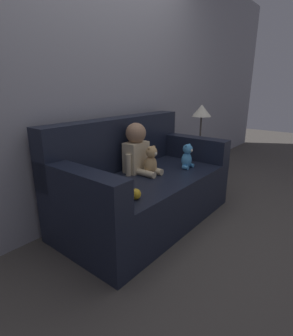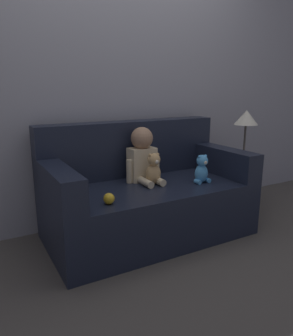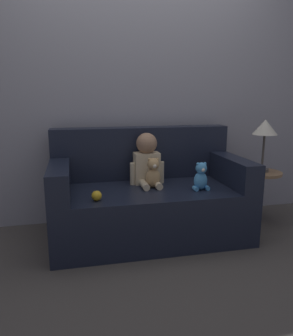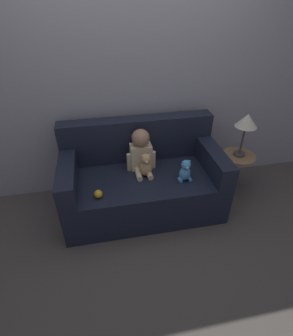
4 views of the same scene
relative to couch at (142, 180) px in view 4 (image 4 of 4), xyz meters
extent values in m
plane|color=#4C4742|center=(0.00, -0.06, -0.32)|extent=(12.00, 12.00, 0.00)
cube|color=#93939E|center=(0.00, 0.45, 0.98)|extent=(8.00, 0.05, 2.60)
cube|color=black|center=(0.00, -0.06, -0.10)|extent=(1.60, 0.84, 0.44)
cube|color=black|center=(0.00, 0.27, 0.35)|extent=(1.60, 0.18, 0.47)
cube|color=black|center=(-0.72, -0.06, 0.23)|extent=(0.16, 0.84, 0.23)
cube|color=black|center=(0.72, -0.06, 0.23)|extent=(0.16, 0.84, 0.23)
cube|color=beige|center=(0.01, 0.07, 0.25)|extent=(0.22, 0.14, 0.27)
sphere|color=#A37A5B|center=(0.01, 0.07, 0.46)|extent=(0.18, 0.18, 0.18)
cylinder|color=beige|center=(-0.05, -0.09, 0.14)|extent=(0.06, 0.18, 0.06)
cylinder|color=beige|center=(0.06, -0.09, 0.14)|extent=(0.06, 0.18, 0.06)
cylinder|color=beige|center=(-0.12, 0.05, 0.21)|extent=(0.05, 0.05, 0.19)
cylinder|color=beige|center=(0.13, 0.05, 0.21)|extent=(0.05, 0.05, 0.19)
ellipsoid|color=tan|center=(0.03, -0.08, 0.20)|extent=(0.12, 0.10, 0.17)
sphere|color=tan|center=(0.03, -0.09, 0.31)|extent=(0.10, 0.10, 0.10)
sphere|color=tan|center=(-0.01, -0.09, 0.35)|extent=(0.03, 0.03, 0.03)
sphere|color=tan|center=(0.06, -0.09, 0.35)|extent=(0.03, 0.03, 0.03)
sphere|color=beige|center=(0.03, -0.13, 0.31)|extent=(0.04, 0.04, 0.04)
ellipsoid|color=#4C9EDB|center=(0.39, -0.23, 0.19)|extent=(0.11, 0.09, 0.15)
sphere|color=#4C9EDB|center=(0.39, -0.23, 0.30)|extent=(0.09, 0.09, 0.09)
sphere|color=#4C9EDB|center=(0.36, -0.23, 0.33)|extent=(0.03, 0.03, 0.03)
sphere|color=#4C9EDB|center=(0.42, -0.23, 0.33)|extent=(0.03, 0.03, 0.03)
sphere|color=beige|center=(0.39, -0.27, 0.29)|extent=(0.03, 0.03, 0.03)
cylinder|color=#4C9EDB|center=(0.34, -0.24, 0.13)|extent=(0.04, 0.06, 0.04)
cylinder|color=#4C9EDB|center=(0.43, -0.24, 0.13)|extent=(0.04, 0.06, 0.04)
sphere|color=gold|center=(-0.46, -0.33, 0.15)|extent=(0.07, 0.07, 0.07)
cylinder|color=#93704C|center=(1.07, 0.00, 0.16)|extent=(0.36, 0.36, 0.03)
cylinder|color=#93704C|center=(1.07, 0.00, -0.09)|extent=(0.04, 0.04, 0.47)
cylinder|color=#4C4742|center=(1.07, 0.00, 0.19)|extent=(0.12, 0.12, 0.03)
cylinder|color=#4C4742|center=(1.07, 0.00, 0.36)|extent=(0.02, 0.02, 0.31)
cone|color=beige|center=(1.07, 0.00, 0.59)|extent=(0.22, 0.22, 0.13)
camera|label=1|loc=(-1.69, -1.41, 0.85)|focal=28.00mm
camera|label=2|loc=(-1.23, -2.22, 0.87)|focal=35.00mm
camera|label=3|loc=(-0.60, -2.62, 0.87)|focal=35.00mm
camera|label=4|loc=(-0.38, -2.18, 1.68)|focal=28.00mm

